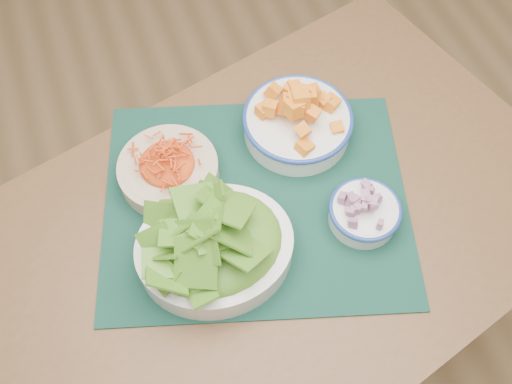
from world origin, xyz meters
TOP-DOWN VIEW (x-y plane):
  - ground at (0.00, 0.00)m, footprint 4.00×4.00m
  - table at (0.12, 0.01)m, footprint 1.25×0.99m
  - placemat at (0.09, 0.06)m, footprint 0.68×0.61m
  - carrot_bowl at (-0.05, 0.17)m, footprint 0.25×0.25m
  - squash_bowl at (0.22, 0.18)m, footprint 0.26×0.26m
  - lettuce_bowl at (-0.02, -0.02)m, footprint 0.29×0.26m
  - onion_bowl at (0.26, -0.04)m, footprint 0.14×0.14m

SIDE VIEW (x-z plane):
  - ground at x=0.00m, z-range 0.00..0.00m
  - table at x=0.12m, z-range 0.26..1.01m
  - placemat at x=0.09m, z-range 0.75..0.75m
  - onion_bowl at x=0.26m, z-range 0.75..0.82m
  - carrot_bowl at x=-0.05m, z-range 0.75..0.83m
  - squash_bowl at x=0.22m, z-range 0.75..0.85m
  - lettuce_bowl at x=-0.02m, z-range 0.75..0.88m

